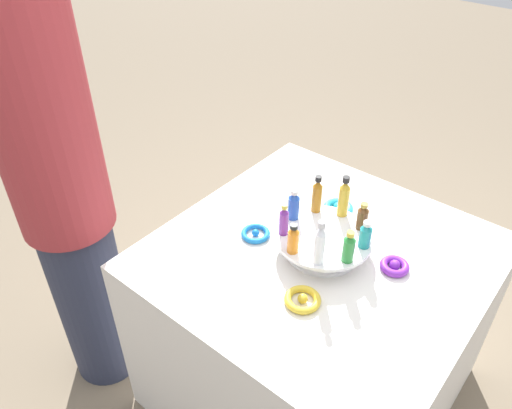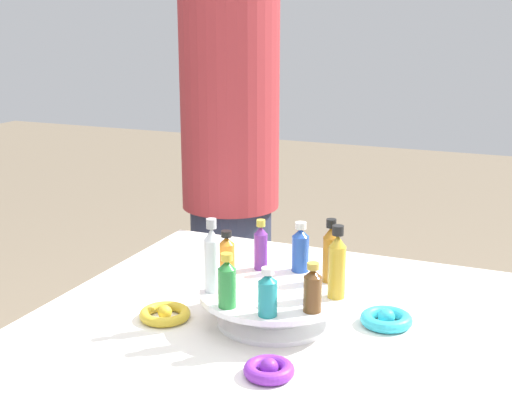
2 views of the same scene
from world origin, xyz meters
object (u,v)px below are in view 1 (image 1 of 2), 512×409
at_px(bottle_blue, 294,205).
at_px(bottle_green, 349,248).
at_px(ribbon_bow_gold, 303,299).
at_px(ribbon_bow_purple, 395,266).
at_px(bottle_purple, 284,220).
at_px(ribbon_bow_teal, 338,208).
at_px(bottle_brown, 362,217).
at_px(bottle_orange, 293,239).
at_px(display_stand, 323,242).
at_px(ribbon_bow_blue, 256,234).
at_px(bottle_gold, 344,198).
at_px(bottle_clear, 320,244).
at_px(bottle_teal, 365,235).
at_px(person_figure, 60,185).
at_px(bottle_amber, 317,195).

xyz_separation_m(bottle_blue, bottle_green, (0.06, 0.24, -0.00)).
bearing_deg(ribbon_bow_gold, ribbon_bow_purple, 154.17).
xyz_separation_m(bottle_purple, ribbon_bow_purple, (-0.15, 0.32, -0.11)).
relative_size(bottle_green, ribbon_bow_teal, 1.02).
height_order(bottle_purple, bottle_brown, bottle_purple).
relative_size(bottle_orange, ribbon_bow_teal, 0.96).
height_order(display_stand, bottle_blue, bottle_blue).
relative_size(display_stand, ribbon_bow_blue, 3.17).
bearing_deg(bottle_gold, bottle_orange, -4.44).
bearing_deg(ribbon_bow_purple, bottle_purple, -64.99).
bearing_deg(bottle_gold, bottle_purple, -24.44).
relative_size(bottle_clear, bottle_brown, 1.58).
bearing_deg(bottle_teal, bottle_clear, -24.44).
distance_m(bottle_purple, ribbon_bow_teal, 0.31).
height_order(bottle_orange, bottle_clear, bottle_clear).
distance_m(bottle_green, person_figure, 0.92).
xyz_separation_m(bottle_purple, person_figure, (0.36, -0.62, 0.05)).
height_order(bottle_blue, bottle_brown, bottle_blue).
xyz_separation_m(display_stand, ribbon_bow_gold, (0.21, 0.07, -0.03)).
distance_m(display_stand, person_figure, 0.86).
height_order(ribbon_bow_blue, person_figure, person_figure).
distance_m(bottle_amber, bottle_clear, 0.25).
relative_size(bottle_teal, ribbon_bow_purple, 1.04).
bearing_deg(bottle_blue, bottle_amber, 155.56).
height_order(display_stand, bottle_amber, bottle_amber).
xyz_separation_m(bottle_gold, ribbon_bow_purple, (0.05, 0.23, -0.13)).
relative_size(bottle_brown, person_figure, 0.05).
bearing_deg(bottle_orange, ribbon_bow_gold, 48.94).
height_order(bottle_clear, ribbon_bow_gold, bottle_clear).
relative_size(bottle_blue, bottle_orange, 1.08).
bearing_deg(bottle_green, ribbon_bow_gold, -13.91).
bearing_deg(bottle_orange, display_stand, 165.56).
bearing_deg(bottle_green, bottle_gold, -144.44).
distance_m(bottle_clear, bottle_teal, 0.16).
bearing_deg(bottle_amber, display_stand, 45.56).
xyz_separation_m(display_stand, ribbon_bow_purple, (-0.07, 0.21, -0.03)).
distance_m(ribbon_bow_blue, ribbon_bow_purple, 0.45).
relative_size(bottle_purple, bottle_orange, 1.11).
distance_m(bottle_purple, bottle_brown, 0.25).
height_order(bottle_green, bottle_teal, bottle_green).
relative_size(bottle_amber, ribbon_bow_teal, 1.28).
relative_size(bottle_amber, ribbon_bow_gold, 1.28).
bearing_deg(bottle_green, bottle_clear, -44.44).
distance_m(bottle_clear, person_figure, 0.84).
bearing_deg(bottle_purple, bottle_amber, 175.56).
relative_size(bottle_clear, ribbon_bow_purple, 1.68).
relative_size(bottle_purple, bottle_teal, 1.20).
distance_m(bottle_brown, ribbon_bow_teal, 0.21).
xyz_separation_m(ribbon_bow_purple, ribbon_bow_teal, (-0.14, -0.29, 0.00)).
xyz_separation_m(bottle_teal, bottle_brown, (-0.07, -0.05, 0.00)).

